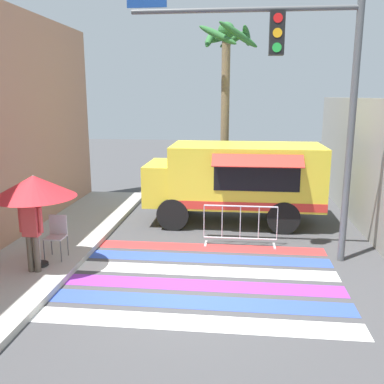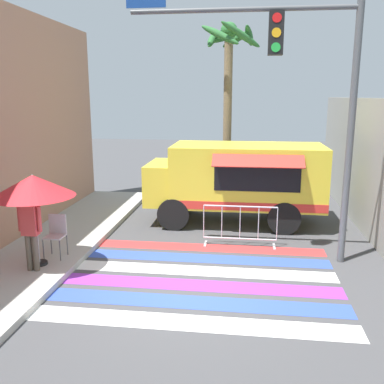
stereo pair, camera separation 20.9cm
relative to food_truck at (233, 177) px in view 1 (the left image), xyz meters
name	(u,v)px [view 1 (the left image)]	position (x,y,z in m)	size (l,w,h in m)	color
ground_plane	(189,288)	(-0.79, -4.86, -1.44)	(60.00, 60.00, 0.00)	#424244
concrete_wall_right	(384,175)	(3.83, -1.86, 0.47)	(0.20, 16.00, 3.80)	gray
crosswalk_painted	(192,277)	(-0.79, -4.32, -1.43)	(6.40, 4.36, 0.01)	white
food_truck	(233,177)	(0.00, 0.00, 0.00)	(5.31, 2.67, 2.42)	yellow
traffic_signal_pole	(306,81)	(1.61, -2.95, 2.76)	(5.14, 0.29, 6.06)	#515456
patio_umbrella	(34,187)	(-4.21, -4.36, 0.51)	(1.80, 1.80, 2.06)	black
folding_chair	(57,232)	(-4.03, -3.81, -0.68)	(0.43, 0.43, 1.00)	#4C4C51
vendor_person	(31,228)	(-4.18, -4.69, -0.31)	(0.53, 0.23, 1.72)	brown
barricade_front	(240,226)	(0.25, -2.15, -0.90)	(1.93, 0.44, 1.09)	#B7BABF
palm_tree	(226,74)	(-0.34, 3.01, 3.19)	(2.20, 2.17, 6.41)	#7A664C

